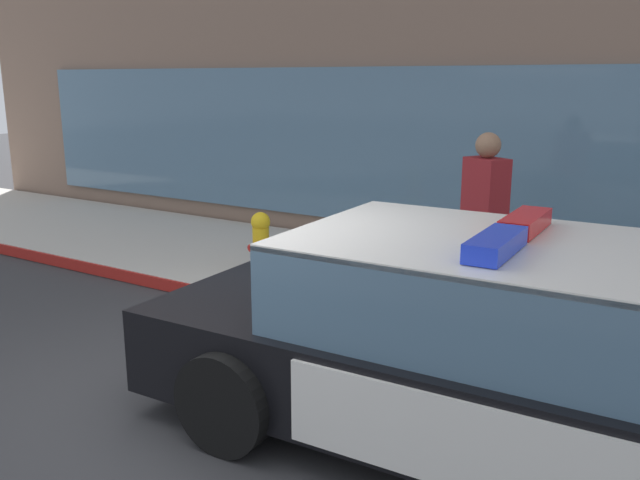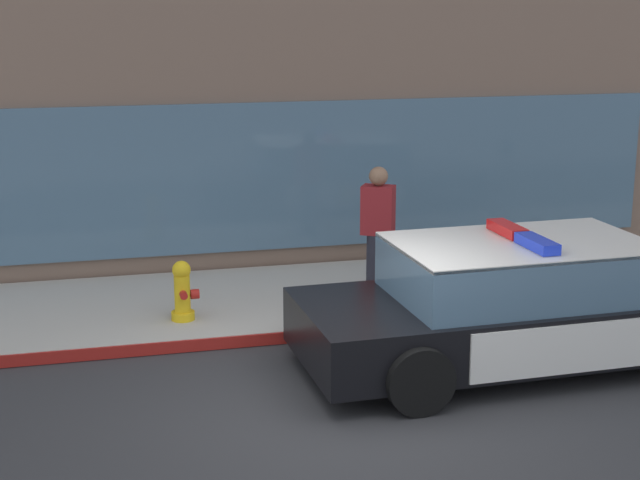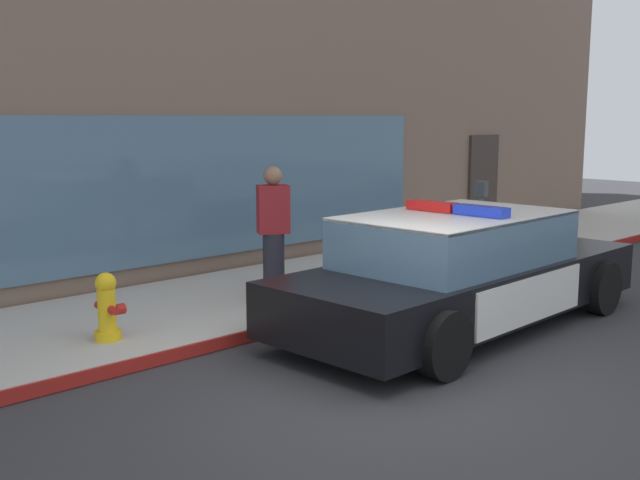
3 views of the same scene
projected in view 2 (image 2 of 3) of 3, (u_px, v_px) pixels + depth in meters
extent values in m
plane|color=#303033|center=(342.00, 410.00, 9.33)|extent=(48.00, 48.00, 0.00)
cube|color=#B2ADA3|center=(273.00, 301.00, 12.50)|extent=(48.00, 2.84, 0.15)
cube|color=maroon|center=(297.00, 337.00, 11.15)|extent=(28.80, 0.04, 0.14)
cube|color=slate|center=(204.00, 179.00, 13.37)|extent=(13.41, 0.08, 2.10)
cube|color=black|center=(535.00, 319.00, 10.45)|extent=(5.22, 2.01, 0.60)
cube|color=silver|center=(377.00, 319.00, 9.93)|extent=(1.50, 1.87, 0.05)
cube|color=silver|center=(488.00, 295.00, 11.31)|extent=(2.17, 0.09, 0.51)
cube|color=silver|center=(571.00, 349.00, 9.54)|extent=(2.17, 0.09, 0.51)
cube|color=yellow|center=(487.00, 295.00, 11.32)|extent=(0.22, 0.02, 0.26)
cube|color=slate|center=(520.00, 270.00, 10.26)|extent=(2.73, 1.76, 0.60)
cube|color=silver|center=(521.00, 243.00, 10.19)|extent=(2.73, 1.76, 0.04)
cube|color=red|center=(507.00, 229.00, 10.48)|extent=(0.22, 0.64, 0.11)
cube|color=blue|center=(537.00, 243.00, 9.86)|extent=(0.22, 0.64, 0.11)
cylinder|color=black|center=(623.00, 296.00, 11.81)|extent=(0.69, 0.24, 0.68)
cylinder|color=black|center=(359.00, 320.00, 10.91)|extent=(0.69, 0.24, 0.68)
cylinder|color=black|center=(419.00, 380.00, 9.17)|extent=(0.69, 0.24, 0.68)
cylinder|color=gold|center=(183.00, 315.00, 11.51)|extent=(0.28, 0.28, 0.10)
cylinder|color=gold|center=(182.00, 293.00, 11.45)|extent=(0.19, 0.19, 0.45)
sphere|color=gold|center=(181.00, 270.00, 11.38)|extent=(0.22, 0.22, 0.22)
cylinder|color=#B21E19|center=(181.00, 264.00, 11.36)|extent=(0.06, 0.06, 0.05)
cylinder|color=#B21E19|center=(184.00, 295.00, 11.30)|extent=(0.09, 0.10, 0.09)
cylinder|color=#B21E19|center=(181.00, 288.00, 11.58)|extent=(0.09, 0.10, 0.09)
cylinder|color=#B21E19|center=(195.00, 294.00, 11.49)|extent=(0.10, 0.12, 0.12)
cylinder|color=#23232D|center=(377.00, 266.00, 12.25)|extent=(0.28, 0.28, 0.85)
cube|color=maroon|center=(378.00, 210.00, 12.07)|extent=(0.48, 0.43, 0.62)
sphere|color=#8C664C|center=(379.00, 176.00, 11.97)|extent=(0.24, 0.24, 0.24)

